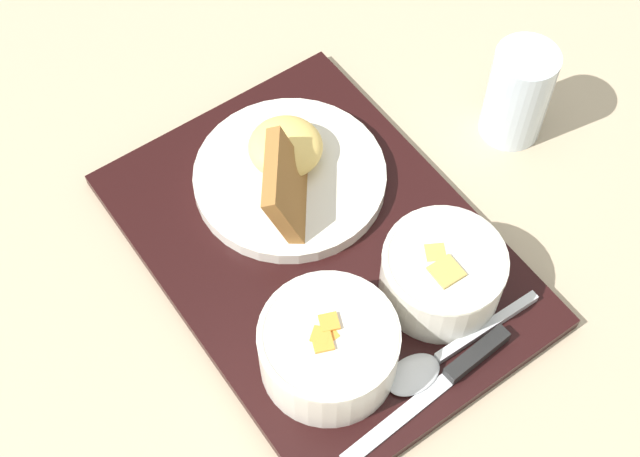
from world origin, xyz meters
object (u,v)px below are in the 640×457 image
at_px(bowl_salad, 328,347).
at_px(knife, 456,371).
at_px(bowl_soup, 442,272).
at_px(spoon, 441,357).
at_px(glass_water, 517,98).
at_px(plate_main, 289,172).

distance_m(bowl_salad, knife, 0.12).
distance_m(bowl_soup, spoon, 0.08).
bearing_deg(glass_water, knife, 135.62).
bearing_deg(bowl_soup, glass_water, -52.58).
relative_size(plate_main, glass_water, 1.75).
distance_m(knife, glass_water, 0.31).
distance_m(bowl_soup, glass_water, 0.23).
distance_m(bowl_salad, plate_main, 0.21).
distance_m(spoon, glass_water, 0.30).
bearing_deg(bowl_soup, plate_main, 20.47).
xyz_separation_m(bowl_soup, knife, (-0.08, 0.03, -0.03)).
bearing_deg(knife, spoon, -88.96).
bearing_deg(spoon, bowl_salad, -31.31).
xyz_separation_m(bowl_salad, glass_water, (0.16, -0.31, 0.00)).
bearing_deg(bowl_soup, knife, 157.78).
height_order(bowl_soup, glass_water, glass_water).
bearing_deg(bowl_salad, bowl_soup, -82.99).
xyz_separation_m(bowl_salad, spoon, (-0.05, -0.09, -0.03)).
bearing_deg(knife, glass_water, -144.73).
xyz_separation_m(bowl_salad, plate_main, (0.20, -0.06, -0.02)).
height_order(bowl_salad, spoon, bowl_salad).
bearing_deg(bowl_soup, bowl_salad, 97.01).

